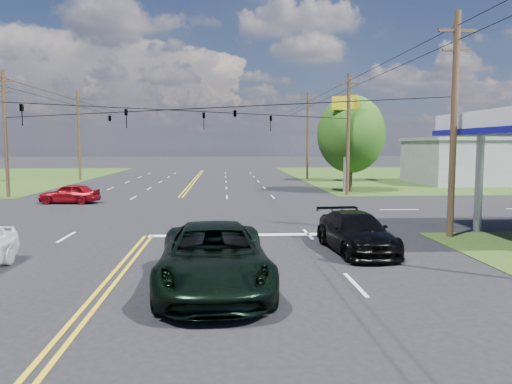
{
  "coord_description": "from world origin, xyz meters",
  "views": [
    {
      "loc": [
        3.29,
        -17.63,
        3.98
      ],
      "look_at": [
        4.82,
        6.0,
        1.73
      ],
      "focal_mm": 35.0,
      "sensor_mm": 36.0,
      "label": 1
    }
  ],
  "objects": [
    {
      "name": "pickup_dkgreen",
      "position": [
        3.0,
        -4.17,
        0.9
      ],
      "size": [
        3.2,
        6.55,
        1.79
      ],
      "primitive_type": "imported",
      "rotation": [
        0.0,
        0.0,
        0.04
      ],
      "color": "black",
      "rests_on": "ground"
    },
    {
      "name": "stop_bar",
      "position": [
        5.0,
        4.0,
        0.0
      ],
      "size": [
        10.0,
        0.5,
        0.02
      ],
      "primitive_type": "cube",
      "color": "silver",
      "rests_on": "ground"
    },
    {
      "name": "pole_left_far",
      "position": [
        -13.0,
        40.0,
        5.17
      ],
      "size": [
        1.6,
        0.28,
        10.0
      ],
      "color": "#3B2719",
      "rests_on": "ground"
    },
    {
      "name": "tree_right_a",
      "position": [
        14.0,
        24.0,
        4.87
      ],
      "size": [
        5.7,
        5.7,
        8.18
      ],
      "color": "#3B2719",
      "rests_on": "ground"
    },
    {
      "name": "suv_black",
      "position": [
        8.2,
        0.45,
        0.72
      ],
      "size": [
        2.45,
        5.15,
        1.45
      ],
      "primitive_type": "imported",
      "rotation": [
        0.0,
        0.0,
        0.09
      ],
      "color": "black",
      "rests_on": "ground"
    },
    {
      "name": "retail_ne",
      "position": [
        30.0,
        32.0,
        2.2
      ],
      "size": [
        14.0,
        10.0,
        4.4
      ],
      "primitive_type": "cube",
      "color": "gray",
      "rests_on": "ground"
    },
    {
      "name": "power_lines",
      "position": [
        0.0,
        10.0,
        8.6
      ],
      "size": [
        26.04,
        100.0,
        0.64
      ],
      "color": "black",
      "rests_on": "ground"
    },
    {
      "name": "pole_right_far",
      "position": [
        13.0,
        40.0,
        5.17
      ],
      "size": [
        1.6,
        0.28,
        10.0
      ],
      "color": "#3B2719",
      "rests_on": "ground"
    },
    {
      "name": "span_wire_signals",
      "position": [
        0.0,
        12.0,
        6.0
      ],
      "size": [
        26.0,
        18.0,
        1.13
      ],
      "color": "black",
      "rests_on": "ground"
    },
    {
      "name": "ground",
      "position": [
        0.0,
        12.0,
        0.0
      ],
      "size": [
        280.0,
        280.0,
        0.0
      ],
      "primitive_type": "plane",
      "color": "black",
      "rests_on": "ground"
    },
    {
      "name": "pole_nw",
      "position": [
        -13.0,
        21.0,
        4.92
      ],
      "size": [
        1.6,
        0.28,
        9.5
      ],
      "color": "#3B2719",
      "rests_on": "ground"
    },
    {
      "name": "tree_right_b",
      "position": [
        16.5,
        36.0,
        4.22
      ],
      "size": [
        4.94,
        4.94,
        7.09
      ],
      "color": "#3B2719",
      "rests_on": "ground"
    },
    {
      "name": "pole_ne",
      "position": [
        13.0,
        21.0,
        4.92
      ],
      "size": [
        1.6,
        0.28,
        9.5
      ],
      "color": "#3B2719",
      "rests_on": "ground"
    },
    {
      "name": "tree_far_r",
      "position": [
        34.0,
        42.0,
        4.54
      ],
      "size": [
        5.32,
        5.32,
        7.63
      ],
      "color": "#3B2719",
      "rests_on": "ground"
    },
    {
      "name": "polesign_ne",
      "position": [
        13.0,
        22.0,
        6.12
      ],
      "size": [
        2.18,
        0.65,
        7.88
      ],
      "color": "#A5A5AA",
      "rests_on": "ground"
    },
    {
      "name": "pole_se",
      "position": [
        13.0,
        3.0,
        4.92
      ],
      "size": [
        1.6,
        0.28,
        9.5
      ],
      "color": "#3B2719",
      "rests_on": "ground"
    },
    {
      "name": "grass_ne",
      "position": [
        35.0,
        44.0,
        0.0
      ],
      "size": [
        46.0,
        48.0,
        0.03
      ],
      "primitive_type": "cube",
      "color": "#244315",
      "rests_on": "ground"
    },
    {
      "name": "sedan_red",
      "position": [
        -7.2,
        16.82,
        0.67
      ],
      "size": [
        4.08,
        1.93,
        1.35
      ],
      "primitive_type": "imported",
      "rotation": [
        0.0,
        0.0,
        -1.66
      ],
      "color": "maroon",
      "rests_on": "ground"
    }
  ]
}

